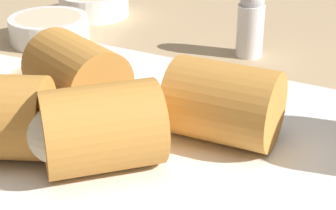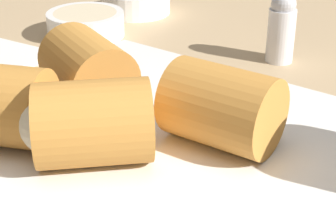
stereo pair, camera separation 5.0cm
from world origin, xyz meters
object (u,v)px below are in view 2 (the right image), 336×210
at_px(serving_plate, 168,142).
at_px(dipping_bowl_far, 136,1).
at_px(dipping_bowl_near, 86,23).
at_px(salt_shaker, 282,27).

height_order(serving_plate, dipping_bowl_far, dipping_bowl_far).
bearing_deg(dipping_bowl_near, serving_plate, -33.27).
relative_size(serving_plate, dipping_bowl_near, 3.55).
relative_size(dipping_bowl_far, salt_shaker, 1.22).
distance_m(dipping_bowl_far, salt_shaker, 0.21).
height_order(serving_plate, dipping_bowl_near, dipping_bowl_near).
height_order(serving_plate, salt_shaker, salt_shaker).
bearing_deg(salt_shaker, serving_plate, -85.49).
bearing_deg(serving_plate, dipping_bowl_far, 133.47).
xyz_separation_m(dipping_bowl_far, salt_shaker, (0.21, -0.04, 0.02)).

